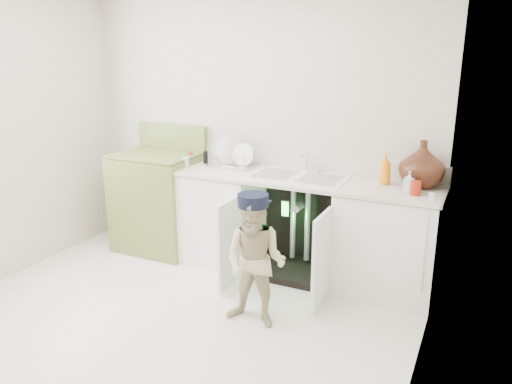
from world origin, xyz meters
TOP-DOWN VIEW (x-y plane):
  - ground at (0.00, 0.00)m, footprint 3.50×3.50m
  - room_shell at (0.00, 0.00)m, footprint 6.00×5.50m
  - counter_run at (0.60, 1.21)m, footprint 2.44×1.02m
  - avocado_stove at (-0.91, 1.18)m, footprint 0.79×0.65m
  - repair_worker at (0.59, 0.26)m, footprint 0.48×0.79m

SIDE VIEW (x-z plane):
  - ground at x=0.00m, z-range 0.00..0.00m
  - counter_run at x=0.60m, z-range -0.15..1.12m
  - repair_worker at x=0.59m, z-range 0.00..1.00m
  - avocado_stove at x=-0.91m, z-range -0.11..1.12m
  - room_shell at x=0.00m, z-range 0.62..1.88m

